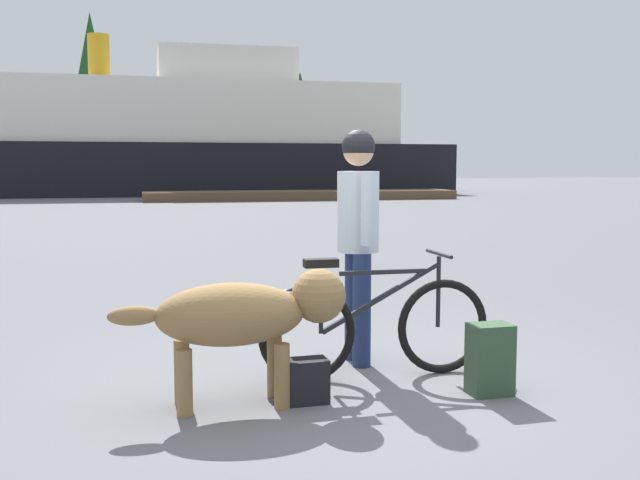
% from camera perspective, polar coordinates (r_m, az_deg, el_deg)
% --- Properties ---
extents(ground_plane, '(160.00, 160.00, 0.00)m').
position_cam_1_polar(ground_plane, '(5.19, 4.14, -11.32)').
color(ground_plane, slate).
extents(bicycle, '(1.72, 0.44, 0.90)m').
position_cam_1_polar(bicycle, '(5.29, 4.28, -6.71)').
color(bicycle, black).
rests_on(bicycle, ground_plane).
extents(person_cyclist, '(0.32, 0.53, 1.80)m').
position_cam_1_polar(person_cyclist, '(5.59, 2.98, 1.40)').
color(person_cyclist, navy).
rests_on(person_cyclist, ground_plane).
extents(dog, '(1.50, 0.47, 0.86)m').
position_cam_1_polar(dog, '(4.68, -5.85, -5.84)').
color(dog, olive).
rests_on(dog, ground_plane).
extents(backpack, '(0.28, 0.20, 0.48)m').
position_cam_1_polar(backpack, '(5.07, 13.11, -9.04)').
color(backpack, '#334C33').
rests_on(backpack, ground_plane).
extents(handbag_pannier, '(0.33, 0.19, 0.29)m').
position_cam_1_polar(handbag_pannier, '(4.80, -1.35, -10.94)').
color(handbag_pannier, black).
rests_on(handbag_pannier, ground_plane).
extents(dock_pier, '(14.03, 2.42, 0.40)m').
position_cam_1_polar(dock_pier, '(33.07, -1.43, 3.51)').
color(dock_pier, brown).
rests_on(dock_pier, ground_plane).
extents(ferry_boat, '(29.72, 7.31, 8.26)m').
position_cam_1_polar(ferry_boat, '(40.19, -11.35, 7.60)').
color(ferry_boat, black).
rests_on(ferry_boat, ground_plane).
extents(pine_tree_center, '(3.94, 3.94, 12.85)m').
position_cam_1_polar(pine_tree_center, '(58.36, -17.38, 11.92)').
color(pine_tree_center, '#4C331E').
rests_on(pine_tree_center, ground_plane).
extents(pine_tree_far_right, '(3.68, 3.68, 8.97)m').
position_cam_1_polar(pine_tree_far_right, '(59.37, -1.56, 9.86)').
color(pine_tree_far_right, '#4C331E').
rests_on(pine_tree_far_right, ground_plane).
extents(pine_tree_mid_back, '(3.14, 3.14, 10.85)m').
position_cam_1_polar(pine_tree_mid_back, '(67.62, -8.66, 10.43)').
color(pine_tree_mid_back, '#4C331E').
rests_on(pine_tree_mid_back, ground_plane).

